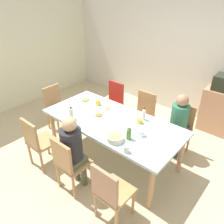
% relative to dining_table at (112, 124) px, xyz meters
% --- Properties ---
extents(ground_plane, '(7.27, 7.27, 0.00)m').
position_rel_dining_table_xyz_m(ground_plane, '(0.00, 0.00, -0.69)').
color(ground_plane, '#C4B28C').
extents(wall_back, '(6.30, 0.12, 2.60)m').
position_rel_dining_table_xyz_m(wall_back, '(0.00, 2.34, 0.61)').
color(wall_back, silver).
rests_on(wall_back, ground_plane).
extents(wall_left, '(0.12, 4.80, 2.60)m').
position_rel_dining_table_xyz_m(wall_left, '(-3.09, 0.00, 0.61)').
color(wall_left, beige).
rests_on(wall_left, ground_plane).
extents(dining_table, '(2.27, 1.06, 0.76)m').
position_rel_dining_table_xyz_m(dining_table, '(0.00, 0.00, 0.00)').
color(dining_table, '#AFC9CC').
rests_on(dining_table, ground_plane).
extents(chair_0, '(0.40, 0.40, 0.90)m').
position_rel_dining_table_xyz_m(chair_0, '(-0.76, 0.91, -0.18)').
color(chair_0, '#B53122').
rests_on(chair_0, ground_plane).
extents(chair_1, '(0.40, 0.40, 0.90)m').
position_rel_dining_table_xyz_m(chair_1, '(0.76, 0.91, -0.18)').
color(chair_1, tan).
rests_on(chair_1, ground_plane).
extents(person_1, '(0.30, 0.30, 1.14)m').
position_rel_dining_table_xyz_m(person_1, '(0.76, 0.82, -0.01)').
color(person_1, '#2B3C51').
rests_on(person_1, ground_plane).
extents(chair_2, '(0.40, 0.40, 0.90)m').
position_rel_dining_table_xyz_m(chair_2, '(0.76, -0.91, -0.18)').
color(chair_2, tan).
rests_on(chair_2, ground_plane).
extents(chair_3, '(0.40, 0.40, 0.90)m').
position_rel_dining_table_xyz_m(chair_3, '(-0.76, -0.91, -0.18)').
color(chair_3, tan).
rests_on(chair_3, ground_plane).
extents(chair_4, '(0.40, 0.40, 0.90)m').
position_rel_dining_table_xyz_m(chair_4, '(0.00, 0.91, -0.18)').
color(chair_4, '#A37951').
rests_on(chair_4, ground_plane).
extents(chair_5, '(0.40, 0.40, 0.90)m').
position_rel_dining_table_xyz_m(chair_5, '(0.00, -0.91, -0.18)').
color(chair_5, '#A87D51').
rests_on(chair_5, ground_plane).
extents(person_5, '(0.30, 0.30, 1.19)m').
position_rel_dining_table_xyz_m(person_5, '(0.00, -0.82, 0.02)').
color(person_5, '#555443').
rests_on(person_5, ground_plane).
extents(chair_6, '(0.40, 0.40, 0.90)m').
position_rel_dining_table_xyz_m(chair_6, '(-1.51, 0.00, -0.18)').
color(chair_6, '#B07855').
rests_on(chair_6, ground_plane).
extents(plate_0, '(0.23, 0.23, 0.04)m').
position_rel_dining_table_xyz_m(plate_0, '(-0.24, -0.05, 0.08)').
color(plate_0, silver).
rests_on(plate_0, dining_table).
extents(plate_1, '(0.21, 0.21, 0.04)m').
position_rel_dining_table_xyz_m(plate_1, '(-0.30, 0.23, 0.08)').
color(plate_1, silver).
rests_on(plate_1, dining_table).
extents(plate_2, '(0.25, 0.25, 0.04)m').
position_rel_dining_table_xyz_m(plate_2, '(-0.81, 0.19, 0.08)').
color(plate_2, white).
rests_on(plate_2, dining_table).
extents(bowl_0, '(0.23, 0.23, 0.10)m').
position_rel_dining_table_xyz_m(bowl_0, '(0.38, -0.38, 0.12)').
color(bowl_0, beige).
rests_on(bowl_0, dining_table).
extents(cup_0, '(0.11, 0.07, 0.09)m').
position_rel_dining_table_xyz_m(cup_0, '(0.64, -0.47, 0.12)').
color(cup_0, white).
rests_on(cup_0, dining_table).
extents(cup_1, '(0.12, 0.08, 0.08)m').
position_rel_dining_table_xyz_m(cup_1, '(0.38, 0.22, 0.11)').
color(cup_1, '#EDC54A').
rests_on(cup_1, dining_table).
extents(cup_2, '(0.11, 0.08, 0.09)m').
position_rel_dining_table_xyz_m(cup_2, '(0.59, -0.04, 0.11)').
color(cup_2, white).
rests_on(cup_2, dining_table).
extents(cup_3, '(0.12, 0.09, 0.10)m').
position_rel_dining_table_xyz_m(cup_3, '(-0.53, 0.23, 0.12)').
color(cup_3, '#DFC349').
rests_on(cup_3, dining_table).
extents(bottle_0, '(0.05, 0.05, 0.21)m').
position_rel_dining_table_xyz_m(bottle_0, '(0.37, 0.35, 0.17)').
color(bottle_0, silver).
rests_on(bottle_0, dining_table).
extents(bottle_1, '(0.07, 0.07, 0.21)m').
position_rel_dining_table_xyz_m(bottle_1, '(-0.52, -0.38, 0.17)').
color(bottle_1, silver).
rests_on(bottle_1, dining_table).
extents(bottle_2, '(0.07, 0.07, 0.20)m').
position_rel_dining_table_xyz_m(bottle_2, '(0.50, -0.22, 0.16)').
color(bottle_2, '#4B7E31').
rests_on(bottle_2, dining_table).
extents(side_cabinet, '(0.70, 0.44, 0.90)m').
position_rel_dining_table_xyz_m(side_cabinet, '(1.09, 2.04, -0.24)').
color(side_cabinet, tan).
rests_on(side_cabinet, ground_plane).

